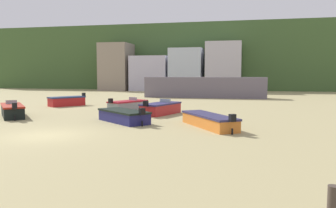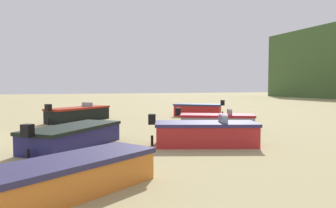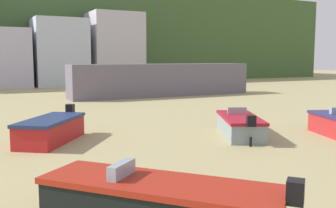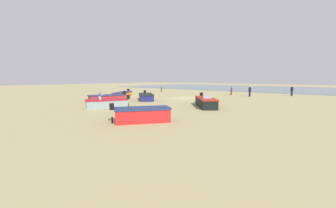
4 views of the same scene
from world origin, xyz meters
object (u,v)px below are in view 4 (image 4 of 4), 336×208
Objects in this scene: boat_black_1 at (206,102)px; mooring_post_near_water at (161,89)px; boat_grey_0 at (107,103)px; beach_walker_foreground at (250,90)px; boat_orange_5 at (123,94)px; mooring_post_mid_beach at (231,91)px; boat_red_3 at (107,99)px; beach_walker_distant at (292,90)px; boat_navy_4 at (146,97)px; boat_red_2 at (142,115)px.

boat_black_1 is 4.81× the size of mooring_post_near_water.
beach_walker_foreground is at bearing -80.24° from boat_grey_0.
mooring_post_near_water is at bearing -106.20° from boat_orange_5.
beach_walker_foreground reaches higher than boat_black_1.
boat_black_1 is at bearing 140.58° from boat_orange_5.
boat_red_3 is at bearing 71.93° from mooring_post_mid_beach.
boat_grey_0 is at bearing 82.84° from mooring_post_mid_beach.
mooring_post_near_water is (3.90, -12.99, 0.06)m from boat_orange_5.
beach_walker_distant is at bearing 165.00° from beach_walker_foreground.
boat_black_1 reaches higher than boat_navy_4.
boat_red_2 is 28.71m from beach_walker_distant.
boat_grey_0 is 9.42m from boat_black_1.
beach_walker_distant is (-18.89, -18.02, 0.56)m from boat_orange_5.
boat_grey_0 is 7.66m from boat_navy_4.
boat_navy_4 is 0.85× the size of boat_orange_5.
boat_navy_4 is at bearing 71.09° from mooring_post_mid_beach.
beach_walker_foreground is (-18.10, 0.20, 0.49)m from mooring_post_near_water.
beach_walker_distant reaches higher than boat_orange_5.
boat_orange_5 is 3.15× the size of beach_walker_distant.
boat_grey_0 is 0.94× the size of boat_red_3.
boat_red_3 is 20.94m from beach_walker_foreground.
boat_grey_0 is at bearing 119.47° from mooring_post_near_water.
beach_walker_distant is at bearing 118.81° from boat_red_2.
boat_red_3 reaches higher than mooring_post_near_water.
boat_red_3 is 20.64m from mooring_post_mid_beach.
boat_orange_5 is (15.31, -10.47, -0.08)m from boat_red_2.
beach_walker_distant reaches higher than mooring_post_near_water.
boat_grey_0 is 0.92× the size of boat_navy_4.
boat_orange_5 is at bearing 106.72° from mooring_post_near_water.
boat_red_3 is (3.63, -2.44, 0.04)m from boat_grey_0.
boat_black_1 is at bearing -140.33° from boat_red_3.
beach_walker_foreground is 1.00× the size of beach_walker_distant.
boat_red_2 is 0.84× the size of boat_navy_4.
boat_red_2 is 30.32m from mooring_post_near_water.
boat_black_1 is 15.00m from boat_orange_5.
boat_red_3 is at bearing -167.56° from boat_red_2.
beach_walker_distant is (-3.99, -19.72, 0.48)m from boat_black_1.
beach_walker_distant reaches higher than boat_red_2.
beach_walker_distant is (-4.70, -5.23, 0.00)m from beach_walker_foreground.
boat_grey_0 is 11.47m from boat_orange_5.
boat_orange_5 is 26.11m from beach_walker_distant.
beach_walker_distant is at bearing -169.28° from boat_orange_5.
beach_walker_foreground reaches higher than mooring_post_mid_beach.
beach_walker_foreground is (-3.37, 1.11, 0.34)m from mooring_post_mid_beach.
boat_red_3 is 27.81m from beach_walker_distant.
boat_grey_0 is 24.30m from mooring_post_near_water.
boat_orange_5 is 17.62m from mooring_post_mid_beach.
mooring_post_mid_beach is (-6.40, -19.62, 0.15)m from boat_red_3.
beach_walker_foreground is at bearing 179.37° from mooring_post_near_water.
boat_red_2 is at bearing 84.87° from boat_navy_4.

